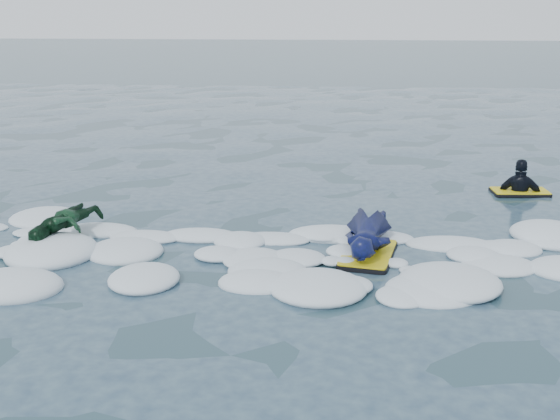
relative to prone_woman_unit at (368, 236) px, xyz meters
The scene contains 5 objects.
ground 1.81m from the prone_woman_unit, 142.60° to the right, with size 120.00×120.00×0.00m, color #172E39.
foam_band 1.45m from the prone_woman_unit, behind, with size 12.00×3.10×0.30m, color silver, non-canonical shape.
prone_woman_unit is the anchor object (origin of this frame).
prone_child_unit 4.26m from the prone_woman_unit, behind, with size 1.00×1.41×0.50m.
waiting_rider_unit 4.39m from the prone_woman_unit, 49.53° to the left, with size 1.03×0.62×1.49m.
Camera 1 is at (1.00, -8.09, 3.30)m, focal length 45.00 mm.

